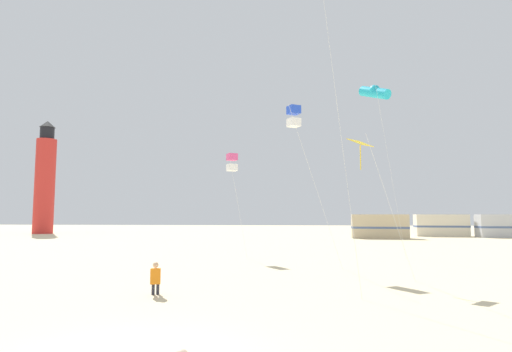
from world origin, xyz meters
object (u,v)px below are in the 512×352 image
kite_tube_cyan (375,92)px  kite_box_rainbow (232,162)px  rv_van_tan (379,226)px  rv_van_cream (441,225)px  kite_diamond_gold (362,147)px  lighthouse_distant (45,180)px  rv_van_silver (506,226)px  kite_box_blue (294,117)px  kite_flyer_standing (155,278)px

kite_tube_cyan → kite_box_rainbow: 11.00m
rv_van_tan → rv_van_cream: (8.92, 5.54, 0.00)m
kite_box_rainbow → kite_diamond_gold: bearing=-50.2°
lighthouse_distant → rv_van_tan: bearing=-9.7°
lighthouse_distant → rv_van_cream: 56.11m
kite_tube_cyan → rv_van_silver: (20.20, 24.78, -9.80)m
kite_box_blue → rv_van_cream: (19.02, 33.42, -6.71)m
rv_van_tan → rv_van_silver: size_ratio=1.01×
kite_diamond_gold → kite_box_blue: kite_box_blue is taller
kite_diamond_gold → rv_van_silver: (22.86, 34.91, -4.34)m
kite_tube_cyan → lighthouse_distant: lighthouse_distant is taller
kite_box_rainbow → kite_box_blue: bearing=-47.8°
rv_van_cream → kite_flyer_standing: bearing=-115.4°
kite_diamond_gold → kite_box_rainbow: bearing=129.8°
rv_van_cream → rv_van_silver: 7.20m
lighthouse_distant → rv_van_cream: (55.69, -2.43, -6.45)m
kite_diamond_gold → kite_flyer_standing: bearing=-151.8°
kite_box_rainbow → lighthouse_distant: size_ratio=0.40×
kite_flyer_standing → kite_diamond_gold: bearing=-168.5°
kite_tube_cyan → kite_box_blue: (-5.59, -6.21, -3.09)m
kite_box_rainbow → rv_van_cream: (23.06, 28.97, -4.80)m
rv_van_cream → kite_box_rainbow: bearing=-124.0°
kite_box_blue → kite_box_rainbow: 6.31m
kite_flyer_standing → kite_tube_cyan: kite_tube_cyan is taller
kite_box_blue → rv_van_silver: size_ratio=1.33×
kite_box_blue → rv_van_cream: size_ratio=1.32×
kite_box_rainbow → rv_van_cream: 37.34m
kite_diamond_gold → kite_tube_cyan: 11.81m
kite_tube_cyan → rv_van_cream: kite_tube_cyan is taller
kite_flyer_standing → rv_van_cream: rv_van_cream is taller
kite_box_rainbow → rv_van_tan: size_ratio=1.02×
kite_flyer_standing → rv_van_cream: size_ratio=0.18×
kite_tube_cyan → rv_van_cream: 31.89m
rv_van_silver → rv_van_tan: bearing=-165.9°
kite_flyer_standing → rv_van_tan: bearing=-129.2°
kite_diamond_gold → rv_van_tan: (7.17, 31.80, -4.34)m
rv_van_silver → kite_diamond_gold: bearing=-120.4°
kite_tube_cyan → kite_box_rainbow: (-9.64, -1.76, -5.00)m
kite_flyer_standing → kite_box_blue: (4.83, 8.08, 7.49)m
rv_van_silver → kite_box_rainbow: bearing=-135.5°
kite_tube_cyan → rv_van_cream: bearing=63.7°
kite_flyer_standing → kite_box_blue: size_ratio=0.13×
kite_diamond_gold → rv_van_silver: kite_diamond_gold is taller
kite_tube_cyan → rv_van_tan: size_ratio=1.80×
kite_flyer_standing → rv_van_silver: rv_van_silver is taller
rv_van_tan → lighthouse_distant: bearing=175.1°
kite_box_rainbow → rv_van_silver: 40.22m
kite_box_blue → rv_van_tan: bearing=70.1°
kite_diamond_gold → kite_tube_cyan: (2.66, 10.13, 5.46)m
kite_tube_cyan → lighthouse_distant: 51.73m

